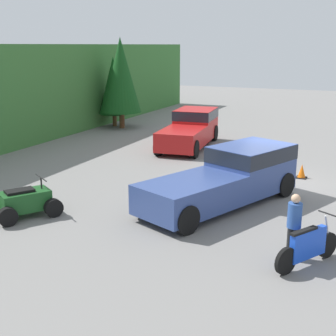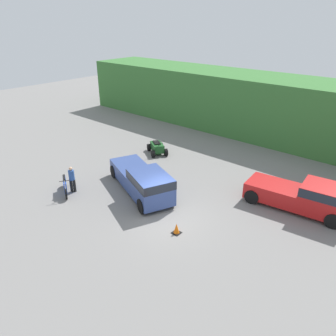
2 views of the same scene
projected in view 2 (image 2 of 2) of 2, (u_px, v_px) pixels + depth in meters
name	position (u px, v px, depth m)	size (l,w,h in m)	color
ground_plane	(166.00, 217.00, 17.71)	(80.00, 80.00, 0.00)	slate
hillside_backdrop	(291.00, 111.00, 27.58)	(44.00, 6.00, 5.15)	#387033
pickup_truck_red	(306.00, 196.00, 17.89)	(5.62, 2.59, 1.79)	red
pickup_truck_second	(143.00, 180.00, 19.55)	(6.28, 4.10, 1.79)	#334784
dirt_bike	(65.00, 186.00, 19.91)	(1.93, 1.23, 1.17)	black
quad_atv	(157.00, 148.00, 25.70)	(2.31, 2.09, 1.17)	black
rider_person	(72.00, 178.00, 19.87)	(0.49, 0.49, 1.67)	black
traffic_cone	(177.00, 229.00, 16.28)	(0.42, 0.42, 0.55)	black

